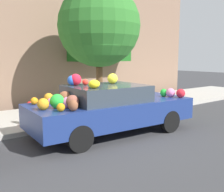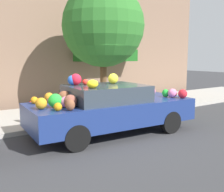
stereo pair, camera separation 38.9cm
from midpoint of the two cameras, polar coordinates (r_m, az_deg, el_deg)
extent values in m
plane|color=#38383A|center=(7.40, 1.18, -7.92)|extent=(60.00, 60.00, 0.00)
cube|color=#B2ADA3|center=(9.64, -8.28, -3.74)|extent=(24.00, 3.20, 0.13)
cube|color=#846651|center=(11.51, -13.68, 11.61)|extent=(18.00, 0.30, 5.54)
cube|color=#195919|center=(12.25, -0.26, 8.86)|extent=(3.00, 0.90, 0.55)
cylinder|color=brown|center=(9.80, -0.74, 2.96)|extent=(0.24, 0.24, 2.03)
sphere|color=#2D7228|center=(9.82, -0.76, 15.04)|extent=(2.99, 2.99, 2.99)
cylinder|color=red|center=(7.99, -15.60, -3.98)|extent=(0.20, 0.20, 0.55)
sphere|color=red|center=(7.93, -15.70, -1.62)|extent=(0.18, 0.18, 0.18)
cube|color=navy|center=(7.19, 1.55, -3.41)|extent=(4.63, 2.10, 0.60)
cube|color=#333D47|center=(7.01, 0.32, 0.59)|extent=(2.14, 1.71, 0.43)
cylinder|color=black|center=(8.70, 6.46, -3.41)|extent=(0.62, 0.22, 0.61)
cylinder|color=black|center=(7.49, 14.13, -5.55)|extent=(0.62, 0.22, 0.61)
cylinder|color=black|center=(7.39, -11.21, -5.64)|extent=(0.62, 0.22, 0.61)
cylinder|color=black|center=(5.92, -5.78, -9.08)|extent=(0.62, 0.22, 0.61)
sphere|color=red|center=(7.09, -4.25, 3.05)|extent=(0.19, 0.19, 0.16)
sphere|color=orange|center=(6.12, -13.42, -1.59)|extent=(0.34, 0.34, 0.27)
sphere|color=olive|center=(7.87, 9.02, 0.86)|extent=(0.31, 0.31, 0.30)
sphere|color=green|center=(6.23, -10.51, -1.02)|extent=(0.47, 0.47, 0.33)
ellipsoid|color=yellow|center=(6.33, -2.51, 2.64)|extent=(0.41, 0.40, 0.20)
ellipsoid|color=red|center=(6.34, -8.55, -1.73)|extent=(0.19, 0.18, 0.13)
sphere|color=red|center=(7.07, -6.33, 3.62)|extent=(0.34, 0.34, 0.31)
sphere|color=black|center=(8.10, 6.62, 0.76)|extent=(0.24, 0.24, 0.20)
sphere|color=blue|center=(7.07, -7.03, 3.45)|extent=(0.28, 0.28, 0.27)
sphere|color=orange|center=(5.86, -9.85, -2.34)|extent=(0.19, 0.19, 0.18)
sphere|color=pink|center=(7.92, 14.40, 0.61)|extent=(0.37, 0.37, 0.27)
ellipsoid|color=green|center=(7.98, 12.94, 0.62)|extent=(0.26, 0.26, 0.24)
sphere|color=red|center=(7.87, 16.49, 0.46)|extent=(0.37, 0.37, 0.26)
ellipsoid|color=pink|center=(6.91, -11.75, -0.95)|extent=(0.20, 0.20, 0.14)
sphere|color=brown|center=(6.16, -7.30, -1.15)|extent=(0.34, 0.34, 0.31)
sphere|color=yellow|center=(7.40, 1.76, 3.81)|extent=(0.35, 0.35, 0.29)
sphere|color=pink|center=(6.22, -8.34, -1.31)|extent=(0.32, 0.32, 0.26)
ellipsoid|color=brown|center=(5.83, -7.23, -1.97)|extent=(0.29, 0.29, 0.26)
sphere|color=orange|center=(7.08, -12.03, -0.28)|extent=(0.33, 0.33, 0.25)
ellipsoid|color=pink|center=(8.29, 10.02, 1.04)|extent=(0.21, 0.24, 0.25)
sphere|color=white|center=(6.32, -7.34, -1.12)|extent=(0.28, 0.28, 0.27)
sphere|color=brown|center=(8.09, 4.70, 0.75)|extent=(0.23, 0.23, 0.19)
sphere|color=#FCA124|center=(8.26, 8.14, 0.84)|extent=(0.26, 0.26, 0.19)
sphere|color=brown|center=(6.72, -8.75, -0.31)|extent=(0.46, 0.46, 0.33)
sphere|color=orange|center=(6.89, -15.01, -0.90)|extent=(0.23, 0.23, 0.18)
camera|label=1|loc=(0.19, -88.44, 0.23)|focal=42.00mm
camera|label=2|loc=(0.19, 91.56, -0.23)|focal=42.00mm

